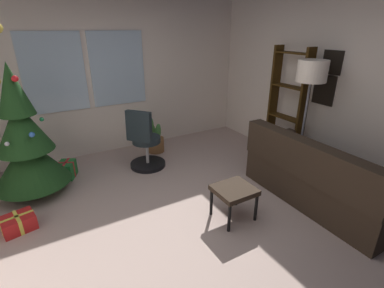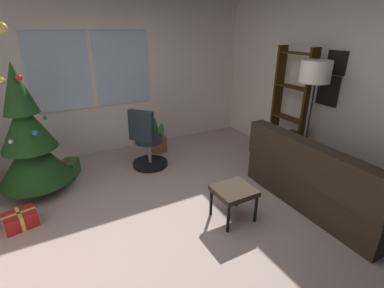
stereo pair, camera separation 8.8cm
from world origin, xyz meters
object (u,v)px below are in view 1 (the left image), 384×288
holiday_tree (25,143)px  bookshelf (286,114)px  footstool (234,192)px  office_chair (145,146)px  gift_box_red (18,223)px  floor_lamp (311,79)px  couch (332,181)px  gift_box_green (67,170)px  potted_plant (154,139)px

holiday_tree → bookshelf: (3.66, -0.91, 0.07)m
footstool → office_chair: 1.76m
gift_box_red → floor_lamp: (3.61, -0.71, 1.37)m
couch → floor_lamp: (0.18, 0.68, 1.15)m
gift_box_green → bookshelf: 3.50m
gift_box_red → office_chair: 1.93m
bookshelf → potted_plant: bearing=141.3°
holiday_tree → bookshelf: holiday_tree is taller
couch → office_chair: (-1.65, 2.09, 0.07)m
footstool → holiday_tree: holiday_tree is taller
potted_plant → gift_box_green: bearing=-171.4°
footstool → office_chair: office_chair is taller
gift_box_red → bookshelf: size_ratio=0.20×
holiday_tree → floor_lamp: 3.77m
holiday_tree → gift_box_red: size_ratio=5.70×
gift_box_red → office_chair: bearing=21.5°
office_chair → potted_plant: (0.36, 0.52, -0.13)m
footstool → floor_lamp: floor_lamp is taller
couch → footstool: size_ratio=4.39×
couch → floor_lamp: size_ratio=1.14×
gift_box_green → couch: bearing=-40.5°
gift_box_red → floor_lamp: size_ratio=0.22×
gift_box_red → gift_box_green: (0.64, 1.00, 0.03)m
potted_plant → footstool: bearing=-88.9°
office_chair → gift_box_red: bearing=-158.5°
couch → gift_box_red: bearing=158.0°
gift_box_green → bookshelf: bearing=-19.7°
footstool → floor_lamp: bearing=12.1°
holiday_tree → gift_box_green: (0.43, 0.24, -0.61)m
floor_lamp → bookshelf: bearing=64.9°
footstool → bookshelf: bearing=27.0°
couch → gift_box_red: couch is taller
gift_box_red → floor_lamp: floor_lamp is taller
office_chair → couch: bearing=-51.6°
footstool → office_chair: (-0.41, 1.72, 0.03)m
gift_box_red → potted_plant: bearing=29.7°
gift_box_green → floor_lamp: 3.68m
footstool → gift_box_green: bearing=127.5°
floor_lamp → couch: bearing=-104.9°
office_chair → floor_lamp: 2.55m
couch → gift_box_red: (-3.43, 1.39, -0.22)m
couch → potted_plant: 2.91m
gift_box_green → holiday_tree: bearing=-150.1°
gift_box_green → office_chair: 1.20m
couch → office_chair: office_chair is taller
footstool → gift_box_red: (-2.19, 1.02, -0.26)m
couch → gift_box_green: size_ratio=5.42×
footstool → gift_box_red: footstool is taller
couch → gift_box_green: couch is taller
holiday_tree → couch: bearing=-33.6°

